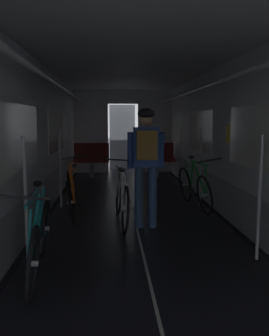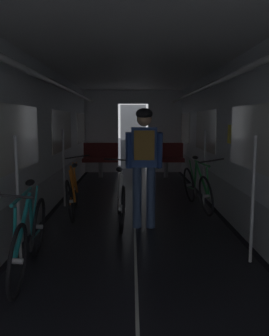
{
  "view_description": "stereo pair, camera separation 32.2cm",
  "coord_description": "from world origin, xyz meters",
  "px_view_note": "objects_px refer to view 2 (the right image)",
  "views": [
    {
      "loc": [
        -0.36,
        -1.64,
        1.56
      ],
      "look_at": [
        0.0,
        3.85,
        0.82
      ],
      "focal_mm": 37.94,
      "sensor_mm": 36.0,
      "label": 1
    },
    {
      "loc": [
        -0.04,
        -1.65,
        1.56
      ],
      "look_at": [
        0.0,
        3.85,
        0.82
      ],
      "focal_mm": 37.94,
      "sensor_mm": 36.0,
      "label": 2
    }
  ],
  "objects_px": {
    "bicycle_white_in_aisle": "(121,198)",
    "bicycle_green": "(197,187)",
    "bicycle_orange": "(72,192)",
    "bicycle_teal": "(29,237)",
    "bench_seat_far_right": "(166,157)",
    "person_cyclist_aisle": "(144,155)",
    "bench_seat_far_left": "(101,157)"
  },
  "relations": [
    {
      "from": "bicycle_green",
      "to": "bicycle_white_in_aisle",
      "type": "xyz_separation_m",
      "value": [
        -1.33,
        -0.89,
        0.0
      ]
    },
    {
      "from": "bicycle_orange",
      "to": "person_cyclist_aisle",
      "type": "distance_m",
      "value": 1.56
    },
    {
      "from": "bicycle_green",
      "to": "bicycle_teal",
      "type": "xyz_separation_m",
      "value": [
        -2.21,
        -2.68,
        0.0
      ]
    },
    {
      "from": "bicycle_orange",
      "to": "bicycle_teal",
      "type": "distance_m",
      "value": 2.3
    },
    {
      "from": "person_cyclist_aisle",
      "to": "bicycle_green",
      "type": "bearing_deg",
      "value": 49.57
    },
    {
      "from": "bench_seat_far_right",
      "to": "person_cyclist_aisle",
      "type": "xyz_separation_m",
      "value": [
        -0.76,
        -4.7,
        0.5
      ]
    },
    {
      "from": "bench_seat_far_left",
      "to": "person_cyclist_aisle",
      "type": "relative_size",
      "value": 0.57
    },
    {
      "from": "bench_seat_far_left",
      "to": "bicycle_orange",
      "type": "bearing_deg",
      "value": -91.91
    },
    {
      "from": "bicycle_orange",
      "to": "person_cyclist_aisle",
      "type": "bearing_deg",
      "value": -33.31
    },
    {
      "from": "person_cyclist_aisle",
      "to": "bench_seat_far_left",
      "type": "bearing_deg",
      "value": 102.42
    },
    {
      "from": "bench_seat_far_left",
      "to": "bicycle_green",
      "type": "relative_size",
      "value": 0.58
    },
    {
      "from": "bench_seat_far_left",
      "to": "person_cyclist_aisle",
      "type": "distance_m",
      "value": 4.84
    },
    {
      "from": "bicycle_orange",
      "to": "bench_seat_far_left",
      "type": "bearing_deg",
      "value": 88.09
    },
    {
      "from": "bench_seat_far_left",
      "to": "bicycle_green",
      "type": "height_order",
      "value": "bicycle_green"
    },
    {
      "from": "person_cyclist_aisle",
      "to": "bicycle_white_in_aisle",
      "type": "relative_size",
      "value": 1.02
    },
    {
      "from": "bicycle_green",
      "to": "bicycle_orange",
      "type": "relative_size",
      "value": 1.0
    },
    {
      "from": "bicycle_orange",
      "to": "bench_seat_far_right",
      "type": "bearing_deg",
      "value": 63.86
    },
    {
      "from": "bench_seat_far_right",
      "to": "bicycle_orange",
      "type": "xyz_separation_m",
      "value": [
        -1.93,
        -3.94,
        -0.19
      ]
    },
    {
      "from": "bicycle_orange",
      "to": "bicycle_green",
      "type": "bearing_deg",
      "value": 10.26
    },
    {
      "from": "bicycle_teal",
      "to": "person_cyclist_aisle",
      "type": "xyz_separation_m",
      "value": [
        1.22,
        1.53,
        0.69
      ]
    },
    {
      "from": "bicycle_white_in_aisle",
      "to": "bicycle_orange",
      "type": "bearing_deg",
      "value": 148.55
    },
    {
      "from": "bicycle_orange",
      "to": "bicycle_teal",
      "type": "height_order",
      "value": "bicycle_orange"
    },
    {
      "from": "bench_seat_far_right",
      "to": "bicycle_green",
      "type": "height_order",
      "value": "bicycle_green"
    },
    {
      "from": "person_cyclist_aisle",
      "to": "bench_seat_far_right",
      "type": "bearing_deg",
      "value": 80.77
    },
    {
      "from": "bicycle_orange",
      "to": "person_cyclist_aisle",
      "type": "height_order",
      "value": "person_cyclist_aisle"
    },
    {
      "from": "bicycle_orange",
      "to": "bicycle_teal",
      "type": "xyz_separation_m",
      "value": [
        -0.06,
        -2.29,
        0.0
      ]
    },
    {
      "from": "bench_seat_far_left",
      "to": "bicycle_teal",
      "type": "bearing_deg",
      "value": -91.72
    },
    {
      "from": "bicycle_white_in_aisle",
      "to": "bicycle_green",
      "type": "bearing_deg",
      "value": 33.87
    },
    {
      "from": "person_cyclist_aisle",
      "to": "bicycle_white_in_aisle",
      "type": "bearing_deg",
      "value": 142.55
    },
    {
      "from": "bicycle_green",
      "to": "bicycle_teal",
      "type": "bearing_deg",
      "value": -129.44
    },
    {
      "from": "bench_seat_far_right",
      "to": "bicycle_teal",
      "type": "xyz_separation_m",
      "value": [
        -1.99,
        -6.23,
        -0.19
      ]
    },
    {
      "from": "bicycle_teal",
      "to": "bicycle_orange",
      "type": "bearing_deg",
      "value": 88.6
    }
  ]
}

